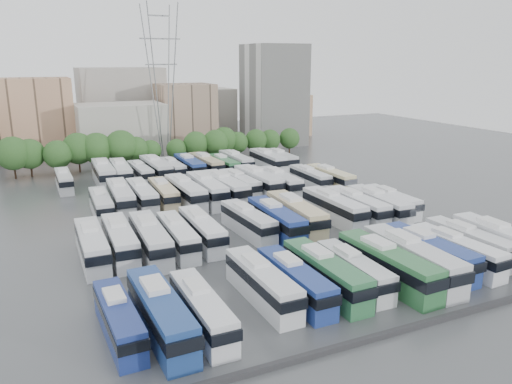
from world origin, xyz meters
name	(u,v)px	position (x,y,z in m)	size (l,w,h in m)	color
ground	(244,221)	(0.00, 0.00, 0.00)	(220.00, 220.00, 0.00)	#424447
parapet	(401,330)	(0.00, -33.00, 0.25)	(56.00, 0.50, 0.50)	#2D2D30
tree_line	(147,146)	(-3.89, 42.09, 4.42)	(65.71, 7.93, 8.29)	black
city_buildings	(106,117)	(-7.46, 71.86, 7.87)	(102.00, 35.00, 20.00)	#9E998E
apartment_tower	(274,95)	(34.00, 58.00, 13.00)	(14.00, 14.00, 26.00)	silver
electricity_pylon	(162,76)	(2.00, 50.00, 18.66)	(9.00, 6.91, 33.83)	slate
bus_r0_s0	(119,319)	(-21.58, -23.79, 1.68)	(2.66, 10.99, 3.43)	navy
bus_r0_s1	(161,313)	(-18.33, -24.78, 1.99)	(3.09, 12.98, 4.06)	navy
bus_r0_s2	(202,310)	(-14.93, -25.30, 1.76)	(2.51, 11.46, 3.59)	silver
bus_r0_s4	(262,283)	(-8.14, -22.91, 1.87)	(2.74, 12.13, 3.80)	silver
bus_r0_s5	(295,280)	(-5.06, -23.68, 1.82)	(2.59, 11.81, 3.71)	navy
bus_r0_s6	(325,273)	(-1.66, -23.71, 1.94)	(2.82, 12.60, 3.95)	#2E6C41
bus_r0_s7	(354,270)	(1.65, -23.85, 1.72)	(2.77, 11.24, 3.50)	silver
bus_r0_s8	(387,265)	(5.05, -24.83, 2.05)	(3.26, 13.41, 4.18)	#2E6C3C
bus_r0_s9	(412,259)	(8.30, -24.73, 2.10)	(3.39, 13.72, 4.28)	silver
bus_r0_s10	(428,252)	(11.51, -23.71, 1.93)	(3.05, 12.61, 3.94)	navy
bus_r0_s11	(456,251)	(14.79, -24.48, 1.82)	(3.15, 11.91, 3.70)	white
bus_r0_s12	(469,242)	(18.27, -23.16, 1.81)	(2.80, 11.80, 3.69)	silver
bus_r0_s13	(502,242)	(21.24, -25.13, 2.03)	(3.45, 13.28, 4.13)	silver
bus_r1_s0	(92,245)	(-21.42, -6.11, 1.91)	(2.89, 12.47, 3.90)	silver
bus_r1_s1	(120,240)	(-18.25, -5.81, 1.93)	(3.07, 12.59, 3.93)	silver
bus_r1_s2	(150,239)	(-14.99, -6.97, 1.99)	(3.21, 13.01, 4.06)	silver
bus_r1_s3	(178,236)	(-11.66, -6.81, 1.81)	(2.86, 11.80, 3.68)	white
bus_r1_s4	(202,230)	(-8.39, -6.18, 1.86)	(2.84, 12.13, 3.79)	white
bus_r1_s6	(248,221)	(-1.79, -5.41, 1.83)	(3.20, 11.98, 3.72)	silver
bus_r1_s7	(276,220)	(1.59, -6.75, 1.98)	(3.11, 12.91, 4.03)	navy
bus_r1_s8	(296,214)	(5.01, -5.94, 2.08)	(3.63, 13.60, 4.23)	beige
bus_r1_s10	(334,207)	(11.51, -5.30, 1.99)	(2.96, 12.94, 4.05)	silver
bus_r1_s11	(357,206)	(14.94, -5.99, 1.95)	(2.79, 12.65, 3.97)	silver
bus_r1_s12	(379,205)	(18.23, -6.71, 1.94)	(3.21, 12.70, 3.95)	silver
bus_r1_s13	(391,201)	(21.61, -5.46, 1.72)	(2.59, 11.20, 3.50)	silver
bus_r2_s1	(101,204)	(-17.96, 10.98, 1.74)	(2.81, 11.39, 3.55)	silver
bus_r2_s2	(121,197)	(-14.78, 13.02, 2.00)	(3.39, 13.11, 4.08)	silver
bus_r2_s3	(142,195)	(-11.61, 12.80, 1.91)	(2.81, 12.44, 3.90)	silver
bus_r2_s4	(164,194)	(-8.22, 12.77, 1.82)	(2.98, 11.90, 3.71)	beige
bus_r2_s5	(185,192)	(-5.06, 11.46, 2.04)	(3.23, 13.33, 4.16)	silver
bus_r2_s6	(207,189)	(-1.53, 11.38, 2.09)	(3.22, 13.62, 4.26)	silver
bus_r2_s7	(225,188)	(1.43, 11.16, 2.11)	(3.68, 13.84, 4.30)	silver
bus_r2_s8	(240,184)	(5.01, 13.37, 1.86)	(3.04, 12.18, 3.80)	silver
bus_r2_s9	(258,181)	(8.16, 12.71, 2.11)	(3.39, 13.76, 4.29)	silver
bus_r2_s10	(279,182)	(11.50, 11.44, 1.96)	(2.99, 12.79, 4.00)	silver
bus_r2_s12	(310,178)	(18.34, 12.59, 1.76)	(2.71, 11.45, 3.58)	silver
bus_r2_s13	(330,178)	(21.43, 10.82, 1.85)	(2.92, 12.05, 3.76)	beige
bus_r3_s0	(64,180)	(-21.62, 29.54, 1.67)	(2.42, 10.88, 3.41)	silver
bus_r3_s2	(104,173)	(-14.73, 30.33, 2.10)	(3.35, 13.70, 4.27)	silver
bus_r3_s3	(121,172)	(-11.63, 30.34, 1.99)	(3.45, 13.04, 4.05)	silver
bus_r3_s4	(140,172)	(-8.18, 29.68, 1.75)	(2.90, 11.45, 3.57)	silver
bus_r3_s5	(156,169)	(-5.09, 30.38, 2.06)	(3.46, 13.48, 4.20)	silver
bus_r3_s6	(173,168)	(-1.65, 30.91, 1.71)	(2.61, 11.12, 3.48)	silver
bus_r3_s7	(189,166)	(1.55, 30.24, 1.96)	(2.78, 12.73, 3.99)	navy
bus_r3_s8	(206,165)	(5.03, 30.42, 1.95)	(3.31, 12.74, 3.96)	tan
bus_r3_s9	(224,165)	(8.40, 29.50, 1.76)	(2.91, 11.53, 3.59)	#307040
bus_r3_s10	(236,162)	(11.60, 30.78, 1.91)	(2.92, 12.44, 3.89)	silver
bus_r3_s12	(268,160)	(17.99, 28.97, 1.98)	(2.93, 12.88, 4.03)	silver
bus_r3_s13	(281,159)	(21.36, 29.59, 1.82)	(2.95, 11.89, 3.71)	silver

